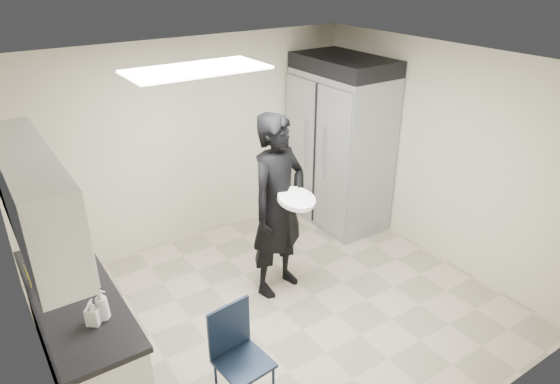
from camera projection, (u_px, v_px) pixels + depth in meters
floor at (281, 309)px, 5.38m from camera, size 4.50×4.50×0.00m
ceiling at (281, 66)px, 4.25m from camera, size 4.50×4.50×0.00m
back_wall at (192, 143)px, 6.31m from camera, size 4.50×0.00×4.50m
left_wall at (29, 278)px, 3.68m from camera, size 0.00×4.00×4.00m
right_wall at (437, 154)px, 5.95m from camera, size 0.00×4.00×4.00m
ceiling_panel at (197, 69)px, 4.26m from camera, size 1.20×0.60×0.02m
lower_counter at (83, 338)px, 4.36m from camera, size 0.60×1.90×0.86m
countertop at (74, 296)px, 4.16m from camera, size 0.64×1.95×0.05m
sink at (70, 282)px, 4.37m from camera, size 0.42×0.40×0.14m
faucet at (42, 275)px, 4.20m from camera, size 0.02×0.02×0.24m
upper_cabinets at (34, 199)px, 3.69m from camera, size 0.35×1.80×0.75m
towel_dispenser at (8, 174)px, 4.61m from camera, size 0.22×0.30×0.35m
notice_sticker_left at (29, 280)px, 3.80m from camera, size 0.00×0.12×0.07m
notice_sticker_right at (26, 272)px, 3.96m from camera, size 0.00×0.12×0.07m
commercial_fridge at (340, 150)px, 6.80m from camera, size 0.80×1.35×2.10m
fridge_compressor at (344, 64)px, 6.30m from camera, size 0.80×1.35×0.20m
folding_chair at (244, 363)px, 4.06m from camera, size 0.44×0.44×0.90m
man_tuxedo at (278, 207)px, 5.32m from camera, size 0.86×0.68×2.06m
bucket_lid at (296, 199)px, 5.09m from camera, size 0.48×0.48×0.05m
soap_bottle_a at (102, 304)px, 3.81m from camera, size 0.15×0.15×0.27m
soap_bottle_b at (93, 312)px, 3.77m from camera, size 0.14×0.14×0.22m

